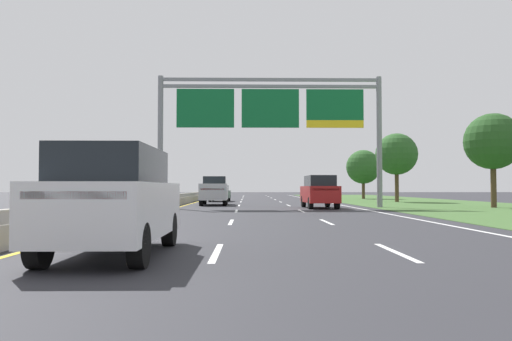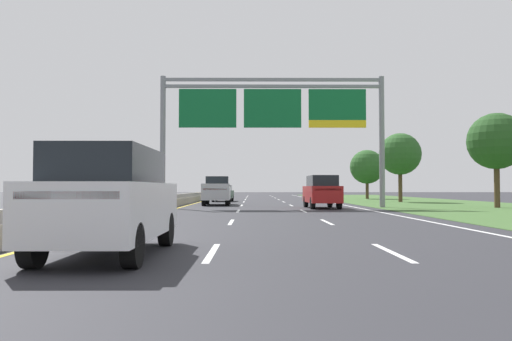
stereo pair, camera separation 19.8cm
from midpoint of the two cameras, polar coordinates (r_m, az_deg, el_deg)
The scene contains 12 objects.
ground_plane at distance 34.80m, azimuth 0.87°, elevation -4.16°, with size 220.00×220.00×0.00m, color #2B2B30.
lane_striping at distance 34.35m, azimuth 0.90°, elevation -4.19°, with size 11.96×106.00×0.01m.
grass_verge_right at distance 37.91m, azimuth 22.50°, elevation -3.82°, with size 14.00×110.00×0.02m, color #3D602D.
median_barrier_concrete at distance 35.21m, azimuth -9.95°, elevation -3.53°, with size 0.60×110.00×0.85m.
overhead_sign_gantry at distance 33.54m, azimuth 1.47°, elevation 6.49°, with size 15.06×0.42×8.82m.
pickup_truck_silver at distance 38.25m, azimuth -4.95°, elevation -2.35°, with size 2.12×5.44×2.20m.
car_darkgreen_left_lane_sedan at distance 47.99m, azimuth -4.28°, elevation -2.58°, with size 1.94×4.45×1.57m.
car_red_right_lane_suv at distance 32.55m, azimuth 7.11°, elevation -2.37°, with size 2.01×4.74×2.11m.
car_white_left_lane_suv at distance 10.19m, azimuth -16.43°, elevation -3.22°, with size 1.91×4.70×2.11m.
roadside_tree_mid at distance 36.44m, azimuth 25.34°, elevation 3.01°, with size 3.71×3.71×6.25m.
roadside_tree_far at distance 47.58m, azimuth 15.68°, elevation 1.80°, with size 3.83×3.83×6.34m.
roadside_tree_distant at distance 59.87m, azimuth 12.09°, elevation 0.40°, with size 3.99×3.99×5.77m.
Camera 1 is at (-1.21, 0.24, 1.34)m, focal length 34.93 mm.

